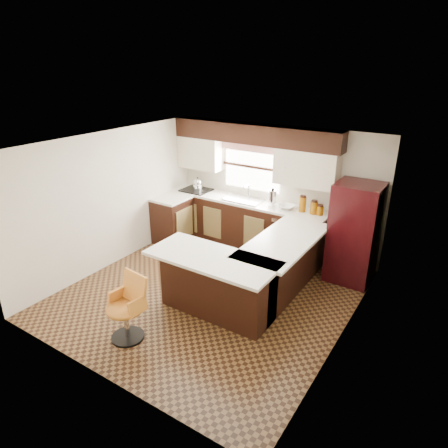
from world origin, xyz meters
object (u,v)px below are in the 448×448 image
Objects in this scene: peninsula_long at (279,267)px; bar_chair at (125,309)px; refrigerator at (354,233)px; peninsula_return at (217,285)px.

peninsula_long is 2.15× the size of bar_chair.
refrigerator reaches higher than peninsula_long.
bar_chair is at bearing -119.92° from peninsula_return.
peninsula_long is 1.11m from peninsula_return.
peninsula_long is at bearing -127.28° from refrigerator.
bar_chair is at bearing -119.19° from peninsula_long.
peninsula_long is 2.46m from bar_chair.
bar_chair is at bearing -122.06° from refrigerator.
bar_chair is (-0.67, -1.17, 0.00)m from peninsula_return.
peninsula_return is (-0.53, -0.97, 0.00)m from peninsula_long.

